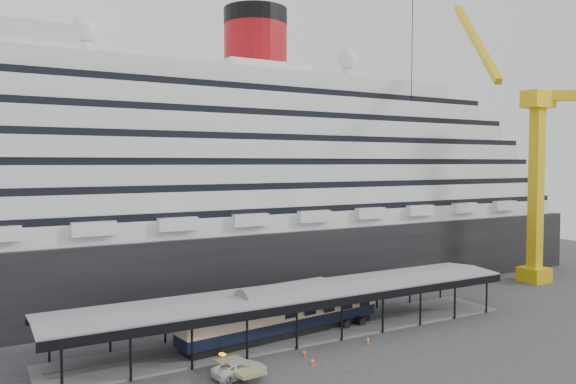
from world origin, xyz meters
The scene contains 9 objects.
ground centered at (0.00, 0.00, 0.00)m, with size 200.00×200.00×0.00m, color #333336.
cruise_ship centered at (0.05, 32.00, 18.35)m, with size 130.00×30.00×43.90m.
platform_canopy centered at (0.00, 5.00, 2.36)m, with size 56.00×9.18×5.30m.
crane_yellow centered at (47.06, 10.54, 19.96)m, with size 23.83×18.78×47.60m.
port_truck centered at (-11.30, -2.99, 0.73)m, with size 2.43×5.28×1.47m, color silver.
pullman_carriage centered at (-2.15, 5.00, 2.98)m, with size 25.44×6.01×24.77m.
traffic_cone_left centered at (-3.38, -1.37, 0.37)m, with size 0.41×0.41×0.74m.
traffic_cone_mid centered at (-4.01, -3.96, 0.40)m, with size 0.45×0.45×0.80m.
traffic_cone_right centered at (4.73, -1.39, 0.39)m, with size 0.47×0.47×0.78m.
Camera 1 is at (-32.64, -48.82, 19.59)m, focal length 35.00 mm.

